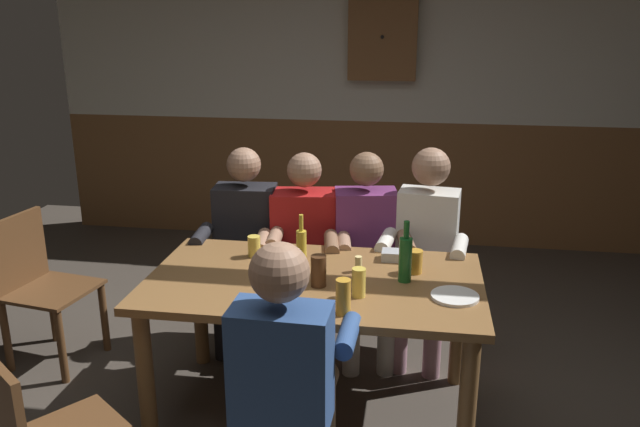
% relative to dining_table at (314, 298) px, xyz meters
% --- Properties ---
extents(back_wall_upper, '(5.46, 0.12, 1.39)m').
position_rel_dining_table_xyz_m(back_wall_upper, '(0.00, 2.72, 1.14)').
color(back_wall_upper, beige).
extents(back_wall_wainscot, '(5.46, 0.12, 1.08)m').
position_rel_dining_table_xyz_m(back_wall_wainscot, '(0.00, 2.72, -0.10)').
color(back_wall_wainscot, brown).
rests_on(back_wall_wainscot, ground_plane).
extents(dining_table, '(1.63, 0.93, 0.74)m').
position_rel_dining_table_xyz_m(dining_table, '(0.00, 0.00, 0.00)').
color(dining_table, brown).
rests_on(dining_table, ground_plane).
extents(person_0, '(0.53, 0.54, 1.22)m').
position_rel_dining_table_xyz_m(person_0, '(-0.54, 0.70, 0.03)').
color(person_0, black).
rests_on(person_0, ground_plane).
extents(person_1, '(0.57, 0.58, 1.20)m').
position_rel_dining_table_xyz_m(person_1, '(-0.17, 0.70, 0.03)').
color(person_1, '#AD1919').
rests_on(person_1, ground_plane).
extents(person_2, '(0.54, 0.57, 1.21)m').
position_rel_dining_table_xyz_m(person_2, '(0.20, 0.68, 0.03)').
color(person_2, '#6B2D66').
rests_on(person_2, ground_plane).
extents(person_3, '(0.51, 0.54, 1.25)m').
position_rel_dining_table_xyz_m(person_3, '(0.54, 0.69, 0.05)').
color(person_3, silver).
rests_on(person_3, ground_plane).
extents(person_4, '(0.52, 0.52, 1.20)m').
position_rel_dining_table_xyz_m(person_4, '(0.00, -0.69, 0.03)').
color(person_4, '#2D4C84').
rests_on(person_4, ground_plane).
extents(chair_empty_near_right, '(0.51, 0.51, 0.88)m').
position_rel_dining_table_xyz_m(chair_empty_near_right, '(-1.66, 0.28, -0.16)').
color(chair_empty_near_right, brown).
rests_on(chair_empty_near_right, ground_plane).
extents(table_candle, '(0.04, 0.04, 0.08)m').
position_rel_dining_table_xyz_m(table_candle, '(0.20, 0.12, 0.14)').
color(table_candle, '#F9E08C').
rests_on(table_candle, dining_table).
extents(condiment_caddy, '(0.14, 0.10, 0.05)m').
position_rel_dining_table_xyz_m(condiment_caddy, '(0.38, 0.31, 0.13)').
color(condiment_caddy, '#B2B7BC').
rests_on(condiment_caddy, dining_table).
extents(plate_0, '(0.22, 0.22, 0.01)m').
position_rel_dining_table_xyz_m(plate_0, '(0.67, -0.12, 0.11)').
color(plate_0, white).
rests_on(plate_0, dining_table).
extents(bottle_0, '(0.06, 0.06, 0.30)m').
position_rel_dining_table_xyz_m(bottle_0, '(0.44, 0.03, 0.22)').
color(bottle_0, '#195923').
rests_on(bottle_0, dining_table).
extents(bottle_1, '(0.05, 0.05, 0.25)m').
position_rel_dining_table_xyz_m(bottle_1, '(-0.10, 0.21, 0.20)').
color(bottle_1, gold).
rests_on(bottle_1, dining_table).
extents(pint_glass_0, '(0.07, 0.07, 0.11)m').
position_rel_dining_table_xyz_m(pint_glass_0, '(-0.36, 0.24, 0.16)').
color(pint_glass_0, '#E5C64C').
rests_on(pint_glass_0, dining_table).
extents(pint_glass_1, '(0.06, 0.06, 0.14)m').
position_rel_dining_table_xyz_m(pint_glass_1, '(0.23, -0.17, 0.17)').
color(pint_glass_1, '#E5C64C').
rests_on(pint_glass_1, dining_table).
extents(pint_glass_2, '(0.07, 0.07, 0.15)m').
position_rel_dining_table_xyz_m(pint_glass_2, '(0.04, -0.09, 0.18)').
color(pint_glass_2, '#4C2D19').
rests_on(pint_glass_2, dining_table).
extents(pint_glass_3, '(0.07, 0.07, 0.16)m').
position_rel_dining_table_xyz_m(pint_glass_3, '(0.19, -0.36, 0.18)').
color(pint_glass_3, gold).
rests_on(pint_glass_3, dining_table).
extents(pint_glass_4, '(0.08, 0.08, 0.12)m').
position_rel_dining_table_xyz_m(pint_glass_4, '(0.48, 0.15, 0.16)').
color(pint_glass_4, gold).
rests_on(pint_glass_4, dining_table).
extents(wall_dart_cabinet, '(0.56, 0.15, 0.70)m').
position_rel_dining_table_xyz_m(wall_dart_cabinet, '(0.14, 2.59, 1.15)').
color(wall_dart_cabinet, brown).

